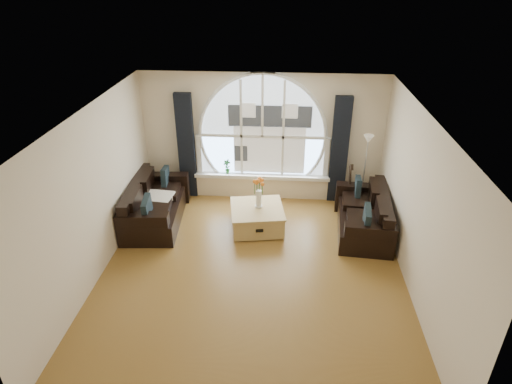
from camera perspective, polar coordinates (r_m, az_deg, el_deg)
name	(u,v)px	position (r m, az deg, el deg)	size (l,w,h in m)	color
ground	(252,273)	(7.31, -0.52, -10.63)	(5.00, 5.50, 0.01)	brown
ceiling	(251,117)	(6.00, -0.63, 9.89)	(5.00, 5.50, 0.01)	silver
wall_back	(262,138)	(9.04, 0.85, 7.21)	(5.00, 0.01, 2.70)	beige
wall_front	(229,343)	(4.39, -3.64, -19.34)	(5.00, 0.01, 2.70)	beige
wall_left	(92,197)	(7.18, -20.87, -0.59)	(0.01, 5.50, 2.70)	beige
wall_right	(419,208)	(6.84, 20.80, -2.05)	(0.01, 5.50, 2.70)	beige
attic_slope	(410,145)	(6.34, 19.73, 5.86)	(0.92, 5.50, 0.72)	silver
arched_window	(262,126)	(8.92, 0.85, 8.79)	(2.60, 0.06, 2.15)	silver
window_sill	(262,176)	(9.28, 0.78, 2.15)	(2.90, 0.22, 0.08)	white
window_frame	(262,126)	(8.89, 0.84, 8.73)	(2.76, 0.08, 2.15)	white
neighbor_house	(270,132)	(8.94, 1.81, 7.98)	(1.70, 0.02, 1.50)	silver
curtain_left	(186,147)	(9.23, -9.22, 5.95)	(0.35, 0.12, 2.30)	black
curtain_right	(339,151)	(9.06, 10.99, 5.37)	(0.35, 0.12, 2.30)	black
sofa_left	(156,203)	(8.67, -13.16, -1.49)	(0.94, 1.88, 0.84)	black
sofa_right	(363,213)	(8.38, 14.04, -2.72)	(0.89, 1.77, 0.79)	black
coffee_chest	(257,217)	(8.31, 0.14, -3.33)	(0.99, 0.99, 0.48)	#AF8A4B
throw_blanket	(157,200)	(8.59, -12.94, -0.99)	(0.55, 0.55, 0.10)	silver
vase_flowers	(259,189)	(8.06, 0.35, 0.44)	(0.24, 0.24, 0.70)	white
floor_lamp	(364,172)	(9.05, 14.14, 2.56)	(0.24, 0.24, 1.60)	#B2B2B2
guitar	(349,186)	(9.03, 12.19, 0.81)	(0.36, 0.24, 1.06)	brown
potted_plant	(227,167)	(9.27, -3.86, 3.38)	(0.17, 0.11, 0.31)	#1E6023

